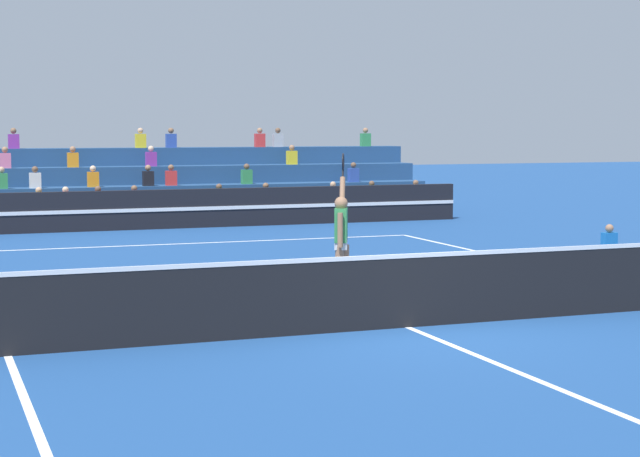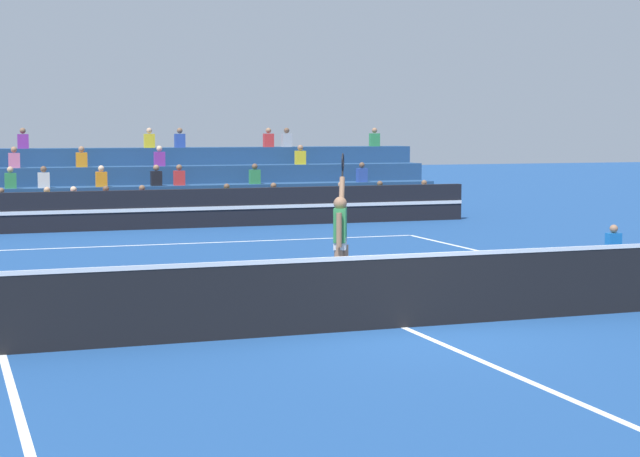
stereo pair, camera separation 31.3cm
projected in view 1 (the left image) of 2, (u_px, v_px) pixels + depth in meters
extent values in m
plane|color=navy|center=(408.00, 327.00, 15.24)|extent=(120.00, 120.00, 0.00)
cube|color=white|center=(202.00, 243.00, 26.33)|extent=(11.00, 0.10, 0.01)
cube|color=white|center=(8.00, 356.00, 13.32)|extent=(0.10, 23.80, 0.01)
cube|color=white|center=(270.00, 271.00, 21.23)|extent=(8.25, 0.10, 0.01)
cube|color=white|center=(408.00, 327.00, 15.24)|extent=(0.10, 12.85, 0.01)
cube|color=black|center=(408.00, 293.00, 15.19)|extent=(11.90, 0.02, 1.00)
cube|color=white|center=(408.00, 256.00, 15.14)|extent=(11.90, 0.04, 0.06)
cube|color=black|center=(166.00, 209.00, 30.05)|extent=(18.00, 0.24, 1.10)
cube|color=white|center=(167.00, 209.00, 29.93)|extent=(18.00, 0.02, 0.10)
cube|color=navy|center=(157.00, 215.00, 31.26)|extent=(17.91, 0.95, 0.55)
cube|color=#338C4C|center=(219.00, 197.00, 31.70)|extent=(0.32, 0.22, 0.44)
sphere|color=brown|center=(219.00, 187.00, 31.67)|extent=(0.18, 0.18, 0.18)
cube|color=black|center=(266.00, 196.00, 32.21)|extent=(0.32, 0.22, 0.44)
sphere|color=brown|center=(266.00, 186.00, 32.18)|extent=(0.18, 0.18, 0.18)
cube|color=#338C4C|center=(372.00, 194.00, 33.43)|extent=(0.32, 0.22, 0.44)
sphere|color=brown|center=(372.00, 184.00, 33.40)|extent=(0.18, 0.18, 0.18)
cube|color=purple|center=(134.00, 199.00, 30.82)|extent=(0.32, 0.22, 0.44)
sphere|color=brown|center=(134.00, 188.00, 30.79)|extent=(0.18, 0.18, 0.18)
cube|color=silver|center=(333.00, 195.00, 32.97)|extent=(0.32, 0.22, 0.44)
sphere|color=tan|center=(333.00, 184.00, 32.94)|extent=(0.18, 0.18, 0.18)
cube|color=pink|center=(66.00, 201.00, 30.14)|extent=(0.32, 0.22, 0.44)
sphere|color=beige|center=(65.00, 190.00, 30.11)|extent=(0.18, 0.18, 0.18)
cube|color=red|center=(98.00, 200.00, 30.46)|extent=(0.32, 0.22, 0.44)
sphere|color=brown|center=(98.00, 189.00, 30.43)|extent=(0.18, 0.18, 0.18)
cube|color=yellow|center=(39.00, 202.00, 29.88)|extent=(0.32, 0.22, 0.44)
sphere|color=tan|center=(39.00, 190.00, 29.85)|extent=(0.18, 0.18, 0.18)
cube|color=silver|center=(416.00, 193.00, 33.96)|extent=(0.32, 0.22, 0.44)
sphere|color=brown|center=(416.00, 183.00, 33.93)|extent=(0.18, 0.18, 0.18)
cube|color=navy|center=(150.00, 204.00, 32.12)|extent=(17.91, 0.95, 1.10)
cube|color=#338C4C|center=(2.00, 181.00, 30.40)|extent=(0.32, 0.22, 0.44)
sphere|color=tan|center=(1.00, 170.00, 30.37)|extent=(0.18, 0.18, 0.18)
cube|color=orange|center=(93.00, 179.00, 31.30)|extent=(0.32, 0.22, 0.44)
sphere|color=beige|center=(93.00, 169.00, 31.27)|extent=(0.18, 0.18, 0.18)
cube|color=silver|center=(35.00, 180.00, 30.72)|extent=(0.32, 0.22, 0.44)
sphere|color=brown|center=(35.00, 169.00, 30.69)|extent=(0.18, 0.18, 0.18)
cube|color=#338C4C|center=(247.00, 177.00, 32.94)|extent=(0.32, 0.22, 0.44)
sphere|color=brown|center=(247.00, 167.00, 32.91)|extent=(0.18, 0.18, 0.18)
cube|color=#2D4CA5|center=(353.00, 175.00, 34.18)|extent=(0.32, 0.22, 0.44)
sphere|color=brown|center=(353.00, 165.00, 34.15)|extent=(0.18, 0.18, 0.18)
cube|color=black|center=(148.00, 179.00, 31.86)|extent=(0.32, 0.22, 0.44)
sphere|color=#9E7051|center=(148.00, 168.00, 31.83)|extent=(0.18, 0.18, 0.18)
cube|color=red|center=(171.00, 178.00, 32.11)|extent=(0.32, 0.22, 0.44)
sphere|color=brown|center=(171.00, 168.00, 32.08)|extent=(0.18, 0.18, 0.18)
cube|color=navy|center=(143.00, 193.00, 32.98)|extent=(17.91, 0.95, 1.65)
cube|color=purple|center=(151.00, 159.00, 32.80)|extent=(0.32, 0.22, 0.44)
sphere|color=beige|center=(151.00, 149.00, 32.77)|extent=(0.18, 0.18, 0.18)
cube|color=pink|center=(5.00, 161.00, 31.29)|extent=(0.32, 0.22, 0.44)
sphere|color=#9E7051|center=(5.00, 150.00, 31.26)|extent=(0.18, 0.18, 0.18)
cube|color=yellow|center=(292.00, 158.00, 34.40)|extent=(0.32, 0.22, 0.44)
sphere|color=#9E7051|center=(292.00, 148.00, 34.37)|extent=(0.18, 0.18, 0.18)
cube|color=orange|center=(73.00, 160.00, 31.97)|extent=(0.32, 0.22, 0.44)
sphere|color=#9E7051|center=(73.00, 149.00, 31.94)|extent=(0.18, 0.18, 0.18)
cube|color=navy|center=(137.00, 183.00, 33.84)|extent=(17.91, 0.95, 2.20)
cube|color=#2D4CA5|center=(171.00, 141.00, 33.93)|extent=(0.32, 0.22, 0.44)
sphere|color=brown|center=(171.00, 131.00, 33.90)|extent=(0.18, 0.18, 0.18)
cube|color=yellow|center=(141.00, 141.00, 33.59)|extent=(0.32, 0.22, 0.44)
sphere|color=tan|center=(140.00, 131.00, 33.56)|extent=(0.18, 0.18, 0.18)
cube|color=purple|center=(14.00, 141.00, 32.24)|extent=(0.32, 0.22, 0.44)
sphere|color=brown|center=(13.00, 131.00, 32.21)|extent=(0.18, 0.18, 0.18)
cube|color=red|center=(260.00, 140.00, 34.96)|extent=(0.32, 0.22, 0.44)
sphere|color=#9E7051|center=(260.00, 130.00, 34.93)|extent=(0.18, 0.18, 0.18)
cube|color=#B2B2B7|center=(278.00, 140.00, 35.18)|extent=(0.32, 0.22, 0.44)
sphere|color=brown|center=(278.00, 130.00, 35.15)|extent=(0.18, 0.18, 0.18)
cube|color=#338C4C|center=(365.00, 140.00, 36.27)|extent=(0.32, 0.22, 0.44)
sphere|color=#9E7051|center=(365.00, 130.00, 36.24)|extent=(0.18, 0.18, 0.18)
cube|color=black|center=(609.00, 262.00, 22.21)|extent=(0.28, 0.36, 0.12)
cube|color=black|center=(609.00, 256.00, 22.20)|extent=(0.28, 0.24, 0.18)
cube|color=#1966B2|center=(609.00, 242.00, 22.17)|extent=(0.30, 0.18, 0.40)
sphere|color=#9E7051|center=(609.00, 228.00, 22.14)|extent=(0.17, 0.17, 0.17)
cylinder|color=#9E7051|center=(339.00, 273.00, 17.58)|extent=(0.14, 0.14, 0.90)
cylinder|color=#9E7051|center=(345.00, 272.00, 17.79)|extent=(0.14, 0.14, 0.90)
cube|color=white|center=(341.00, 243.00, 17.63)|extent=(0.32, 0.37, 0.20)
cube|color=#338C4C|center=(341.00, 225.00, 17.61)|extent=(0.33, 0.41, 0.56)
sphere|color=#9E7051|center=(341.00, 203.00, 17.57)|extent=(0.22, 0.22, 0.22)
cube|color=white|center=(337.00, 298.00, 17.62)|extent=(0.29, 0.22, 0.09)
cube|color=white|center=(343.00, 296.00, 17.84)|extent=(0.29, 0.22, 0.09)
cylinder|color=#9E7051|center=(340.00, 230.00, 17.37)|extent=(0.09, 0.09, 0.56)
cylinder|color=#9E7051|center=(342.00, 194.00, 17.90)|extent=(0.22, 0.34, 0.58)
cylinder|color=black|center=(343.00, 172.00, 18.04)|extent=(0.08, 0.12, 0.21)
torus|color=black|center=(343.00, 162.00, 18.10)|extent=(0.20, 0.38, 0.41)
sphere|color=#C6DB33|center=(227.00, 266.00, 21.69)|extent=(0.07, 0.07, 0.07)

